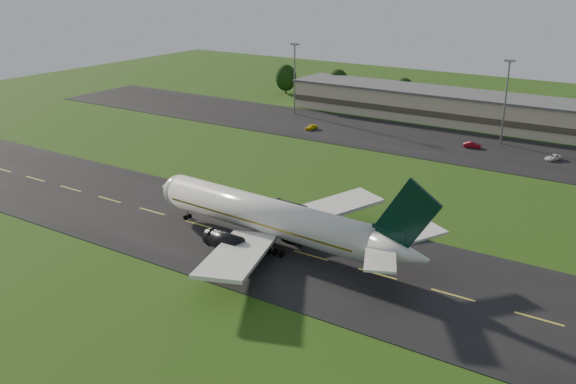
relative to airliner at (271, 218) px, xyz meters
The scene contains 10 objects.
ground 8.55m from the airliner, ahead, with size 360.00×360.00×0.00m, color #1E4210.
taxiway 8.52m from the airliner, ahead, with size 220.00×30.00×0.10m, color black.
apron 72.55m from the airliner, 84.32° to the left, with size 260.00×30.00×0.10m, color black.
airliner is the anchor object (origin of this frame).
terminal 97.18m from the airliner, 81.98° to the left, with size 145.00×16.00×8.40m.
light_mast_west 93.60m from the airliner, 120.86° to the left, with size 2.40×1.20×20.35m.
light_mast_centre 81.37m from the airliner, 81.36° to the left, with size 2.40×1.20×20.35m.
service_vehicle_a 74.75m from the airliner, 116.86° to the left, with size 1.55×3.85×1.31m, color yellow.
service_vehicle_b 72.95m from the airliner, 84.01° to the left, with size 1.43×4.09×1.35m, color maroon.
service_vehicle_c 77.14m from the airliner, 70.24° to the left, with size 2.01×4.37×1.21m, color white.
Camera 1 is at (45.45, -74.67, 41.24)m, focal length 40.00 mm.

